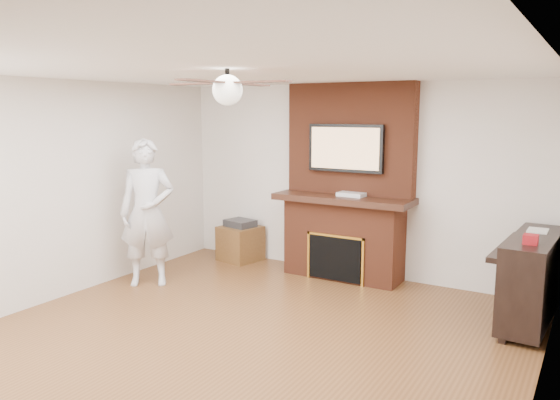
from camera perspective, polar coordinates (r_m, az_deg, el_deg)
The scene contains 12 objects.
room_shell at distance 4.84m, azimuth -5.32°, elevation -1.39°, with size 5.36×5.86×2.86m.
fireplace at distance 7.07m, azimuth 6.91°, elevation -0.12°, with size 1.78×0.64×2.50m.
tv at distance 6.95m, azimuth 6.87°, elevation 5.40°, with size 1.00×0.08×0.60m.
ceiling_fan at distance 4.76m, azimuth -5.52°, elevation 11.50°, with size 1.21×1.21×0.31m.
person at distance 6.90m, azimuth -13.71°, elevation -1.29°, with size 0.67×0.44×1.82m, color silver.
side_table at distance 7.94m, azimuth -4.16°, elevation -4.35°, with size 0.61×0.61×0.60m.
piano at distance 6.10m, azimuth 24.73°, elevation -7.33°, with size 0.59×1.41×1.00m.
cable_box at distance 6.92m, azimuth 7.46°, elevation 0.58°, with size 0.34×0.19×0.05m, color silver.
candle_orange at distance 7.13m, azimuth 5.43°, elevation -7.76°, with size 0.06×0.06×0.11m, color orange.
candle_green at distance 7.15m, azimuth 5.50°, elevation -7.81°, with size 0.08×0.08×0.09m, color #3C8033.
candle_cream at distance 7.05m, azimuth 6.26°, elevation -8.00°, with size 0.09×0.09×0.11m, color #F3DFC2.
candle_blue at distance 7.03m, azimuth 8.31°, elevation -8.24°, with size 0.06×0.06×0.08m, color #325C97.
Camera 1 is at (2.80, -3.85, 2.14)m, focal length 35.00 mm.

